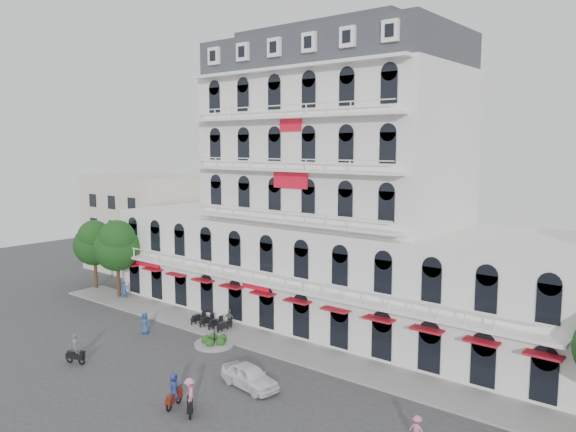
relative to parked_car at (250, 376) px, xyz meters
The scene contains 16 objects.
ground 4.99m from the parked_car, 155.21° to the right, with size 120.00×120.00×0.00m, color #38383A.
sidewalk 8.28m from the parked_car, 122.85° to the left, with size 53.00×4.00×0.16m, color gray.
main_building 18.93m from the parked_car, 105.70° to the left, with size 45.00×15.00×25.80m.
flank_building_west 39.21m from the parked_car, 152.52° to the left, with size 14.00×10.00×12.00m, color beige.
traffic_island 8.46m from the parked_car, 152.26° to the left, with size 3.20×3.20×1.60m.
parked_scooter_row 12.77m from the parked_car, 148.13° to the left, with size 4.40×1.80×1.10m, color black, non-canonical shape.
tree_west_outer 31.77m from the parked_car, 165.42° to the left, with size 4.50×4.48×7.76m.
tree_west_inner 26.94m from the parked_car, 163.75° to the left, with size 4.76×4.76×8.25m.
parked_car is the anchor object (origin of this frame).
rider_west 13.59m from the parked_car, 158.33° to the right, with size 1.65×0.80×2.24m.
rider_east 5.22m from the parked_car, 108.67° to the right, with size 0.81×1.65×2.17m.
rider_center 4.99m from the parked_car, 92.19° to the right, with size 1.36×1.25×2.25m.
pedestrian_left 14.33m from the parked_car, behind, with size 0.87×0.56×1.78m, color navy.
pedestrian_mid 11.87m from the parked_car, 141.24° to the left, with size 1.07×0.44×1.82m, color #525057.
pedestrian_right 11.64m from the parked_car, ahead, with size 0.97×0.56×1.50m, color #D16E8E.
pedestrian_far 25.58m from the parked_car, 163.11° to the left, with size 0.68×0.44×1.86m, color navy.
Camera 1 is at (28.52, -23.61, 15.76)m, focal length 35.00 mm.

